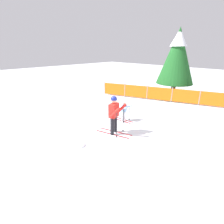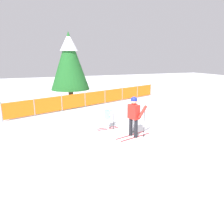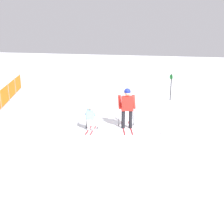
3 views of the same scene
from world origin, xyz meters
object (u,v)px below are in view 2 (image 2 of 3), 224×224
skier_adult (134,113)px  skier_child (108,115)px  conifer_far (69,60)px  safety_fence (95,98)px

skier_adult → skier_child: size_ratio=1.57×
conifer_far → safety_fence: bearing=-38.8°
skier_child → safety_fence: (1.00, 5.01, -0.11)m
skier_child → safety_fence: skier_child is taller
skier_adult → conifer_far: bearing=82.0°
skier_adult → skier_child: skier_adult is taller
skier_adult → conifer_far: size_ratio=0.34×
skier_adult → safety_fence: skier_adult is taller
skier_adult → skier_child: 1.54m
skier_adult → skier_child: bearing=98.6°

